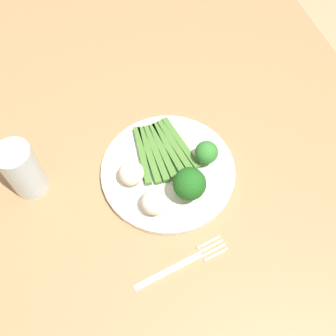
# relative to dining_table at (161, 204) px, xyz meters

# --- Properties ---
(ground_plane) EXTENTS (6.00, 6.00, 0.02)m
(ground_plane) POSITION_rel_dining_table_xyz_m (0.00, 0.00, -0.67)
(ground_plane) COLOR tan
(dining_table) EXTENTS (1.46, 0.95, 0.75)m
(dining_table) POSITION_rel_dining_table_xyz_m (0.00, 0.00, 0.00)
(dining_table) COLOR #9E754C
(dining_table) RESTS_ON ground_plane
(plate) EXTENTS (0.24, 0.24, 0.01)m
(plate) POSITION_rel_dining_table_xyz_m (-0.01, 0.02, 0.10)
(plate) COLOR silver
(plate) RESTS_ON dining_table
(asparagus_bundle) EXTENTS (0.13, 0.10, 0.01)m
(asparagus_bundle) POSITION_rel_dining_table_xyz_m (-0.05, 0.02, 0.12)
(asparagus_bundle) COLOR #47752D
(asparagus_bundle) RESTS_ON plate
(broccoli_front) EXTENTS (0.04, 0.04, 0.05)m
(broccoli_front) POSITION_rel_dining_table_xyz_m (-0.01, 0.09, 0.14)
(broccoli_front) COLOR #609E3D
(broccoli_front) RESTS_ON plate
(broccoli_right) EXTENTS (0.06, 0.06, 0.07)m
(broccoli_right) POSITION_rel_dining_table_xyz_m (0.05, 0.04, 0.15)
(broccoli_right) COLOR #4C7F2B
(broccoli_right) RESTS_ON plate
(cauliflower_left) EXTENTS (0.05, 0.05, 0.05)m
(cauliflower_left) POSITION_rel_dining_table_xyz_m (0.05, -0.03, 0.13)
(cauliflower_left) COLOR silver
(cauliflower_left) RESTS_ON plate
(cauliflower_back) EXTENTS (0.04, 0.04, 0.04)m
(cauliflower_back) POSITION_rel_dining_table_xyz_m (-0.01, -0.05, 0.13)
(cauliflower_back) COLOR white
(cauliflower_back) RESTS_ON plate
(fork) EXTENTS (0.05, 0.17, 0.00)m
(fork) POSITION_rel_dining_table_xyz_m (0.15, -0.01, 0.10)
(fork) COLOR silver
(fork) RESTS_ON dining_table
(water_glass) EXTENTS (0.06, 0.06, 0.11)m
(water_glass) POSITION_rel_dining_table_xyz_m (-0.06, -0.22, 0.15)
(water_glass) COLOR silver
(water_glass) RESTS_ON dining_table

